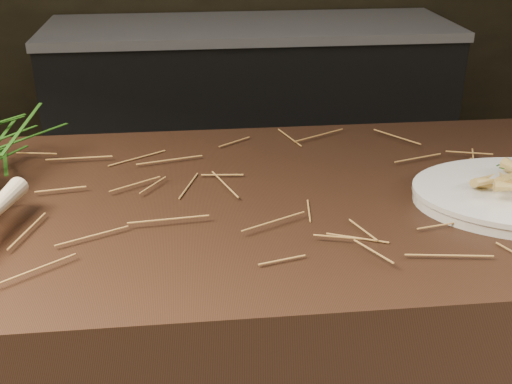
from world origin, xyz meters
The scene contains 2 objects.
back_counter centered at (0.30, 2.18, 0.42)m, with size 1.82×0.62×0.84m.
straw_bedding centered at (0.00, 0.30, 0.91)m, with size 1.40×0.60×0.02m, color #AC7B3B, non-canonical shape.
Camera 1 is at (0.01, -0.71, 1.39)m, focal length 45.00 mm.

